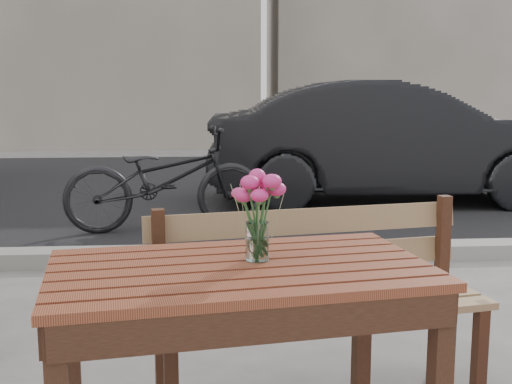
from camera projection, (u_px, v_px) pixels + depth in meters
street at (227, 209)px, 7.04m from camera, size 30.00×8.12×0.12m
main_table at (240, 302)px, 2.12m from camera, size 1.33×0.90×0.76m
main_bench at (315, 281)px, 2.71m from camera, size 1.46×0.67×0.88m
main_vase at (257, 204)px, 2.13m from camera, size 0.17×0.17×0.31m
parked_car at (391, 142)px, 7.62m from camera, size 4.40×1.68×1.43m
bicycle at (165, 179)px, 6.05m from camera, size 1.95×0.89×0.99m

